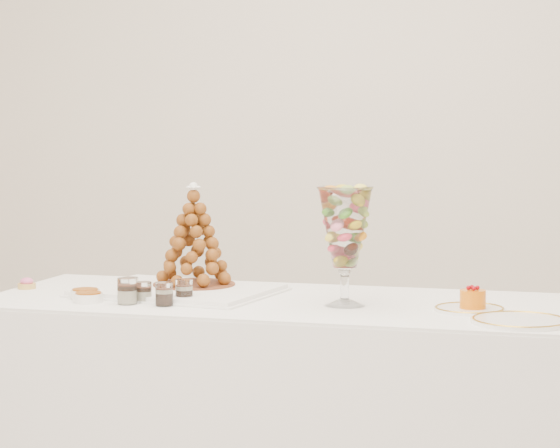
# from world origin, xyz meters

# --- Properties ---
(buffet_table) EXTENTS (1.84, 0.77, 0.69)m
(buffet_table) POSITION_xyz_m (0.05, 0.24, 0.35)
(buffet_table) COLOR white
(buffet_table) RESTS_ON ground
(lace_tray) EXTENTS (0.64, 0.52, 0.02)m
(lace_tray) POSITION_xyz_m (-0.30, 0.28, 0.70)
(lace_tray) COLOR white
(lace_tray) RESTS_ON buffet_table
(macaron_vase) EXTENTS (0.16, 0.16, 0.35)m
(macaron_vase) POSITION_xyz_m (0.26, 0.18, 0.92)
(macaron_vase) COLOR white
(macaron_vase) RESTS_ON buffet_table
(cake_plate) EXTENTS (0.20, 0.20, 0.01)m
(cake_plate) POSITION_xyz_m (0.63, 0.17, 0.70)
(cake_plate) COLOR white
(cake_plate) RESTS_ON buffet_table
(spare_plate) EXTENTS (0.26, 0.26, 0.01)m
(spare_plate) POSITION_xyz_m (0.77, -0.00, 0.70)
(spare_plate) COLOR white
(spare_plate) RESTS_ON buffet_table
(pink_tart) EXTENTS (0.06, 0.06, 0.04)m
(pink_tart) POSITION_xyz_m (-0.81, 0.26, 0.71)
(pink_tart) COLOR tan
(pink_tart) RESTS_ON buffet_table
(verrine_a) EXTENTS (0.06, 0.06, 0.07)m
(verrine_a) POSITION_xyz_m (-0.41, 0.15, 0.73)
(verrine_a) COLOR white
(verrine_a) RESTS_ON buffet_table
(verrine_b) EXTENTS (0.06, 0.06, 0.06)m
(verrine_b) POSITION_xyz_m (-0.34, 0.09, 0.72)
(verrine_b) COLOR white
(verrine_b) RESTS_ON buffet_table
(verrine_c) EXTENTS (0.05, 0.05, 0.07)m
(verrine_c) POSITION_xyz_m (-0.22, 0.12, 0.73)
(verrine_c) COLOR white
(verrine_c) RESTS_ON buffet_table
(verrine_d) EXTENTS (0.07, 0.07, 0.08)m
(verrine_d) POSITION_xyz_m (-0.37, 0.04, 0.73)
(verrine_d) COLOR white
(verrine_d) RESTS_ON buffet_table
(verrine_e) EXTENTS (0.05, 0.05, 0.07)m
(verrine_e) POSITION_xyz_m (-0.26, 0.04, 0.73)
(verrine_e) COLOR white
(verrine_e) RESTS_ON buffet_table
(ramekin_back) EXTENTS (0.09, 0.09, 0.03)m
(ramekin_back) POSITION_xyz_m (-0.54, 0.11, 0.71)
(ramekin_back) COLOR white
(ramekin_back) RESTS_ON buffet_table
(ramekin_front) EXTENTS (0.09, 0.09, 0.03)m
(ramekin_front) POSITION_xyz_m (-0.50, 0.05, 0.71)
(ramekin_front) COLOR white
(ramekin_front) RESTS_ON buffet_table
(croquembouche) EXTENTS (0.27, 0.27, 0.33)m
(croquembouche) POSITION_xyz_m (-0.27, 0.35, 0.87)
(croquembouche) COLOR brown
(croquembouche) RESTS_ON lace_tray
(mousse_cake) EXTENTS (0.07, 0.07, 0.07)m
(mousse_cake) POSITION_xyz_m (0.64, 0.16, 0.73)
(mousse_cake) COLOR orange
(mousse_cake) RESTS_ON cake_plate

